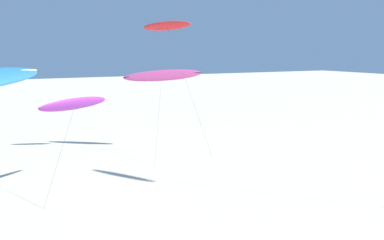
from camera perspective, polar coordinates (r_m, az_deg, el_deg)
The scene contains 3 objects.
flying_kite_0 at distance 26.76m, azimuth -18.32°, elevation 2.51°, with size 5.68×5.28×6.84m.
flying_kite_4 at distance 35.61m, azimuth -3.98°, elevation 14.89°, with size 5.10×5.45×13.07m.
flying_kite_5 at distance 36.97m, azimuth -4.90°, elevation 7.17°, with size 7.40×8.76×8.39m.
Camera 1 is at (-5.29, 2.51, 9.79)m, focal length 33.12 mm.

